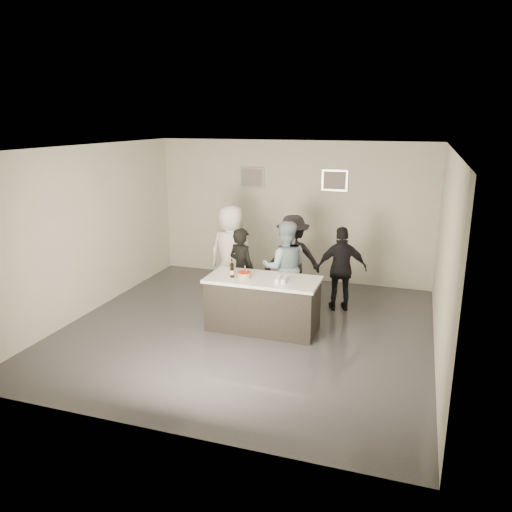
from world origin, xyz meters
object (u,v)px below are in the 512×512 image
Objects in this scene: beer_bottle_b at (232,270)px; person_guest_right at (342,269)px; person_main_black at (242,270)px; bar_counter at (263,304)px; cake at (244,275)px; person_guest_left at (231,253)px; beer_bottle_a at (232,266)px; person_guest_back at (292,259)px; person_main_blue at (285,268)px.

person_guest_right is (1.59, 1.42, -0.25)m from beer_bottle_b.
beer_bottle_b is at bearing 123.35° from person_main_black.
cake is at bearing -168.41° from bar_counter.
person_main_black is at bearing 129.74° from person_guest_left.
beer_bottle_a is 1.55m from person_guest_back.
bar_counter is at bearing 58.72° from person_guest_back.
bar_counter is 1.09× the size of person_main_blue.
person_main_blue reaches higher than bar_counter.
person_main_blue reaches higher than beer_bottle_b.
person_main_blue is at bearing 80.37° from bar_counter.
beer_bottle_a is at bearing 171.28° from bar_counter.
person_guest_right is (1.09, 1.30, 0.33)m from bar_counter.
bar_counter is at bearing 62.53° from person_main_blue.
person_guest_back reaches higher than cake.
person_guest_left is (-0.73, 1.32, -0.01)m from cake.
beer_bottle_a is 1.07m from person_main_blue.
cake is 0.87× the size of beer_bottle_b.
person_guest_back is at bearing -106.56° from person_main_blue.
person_guest_left reaches higher than person_guest_back.
person_guest_left reaches higher than beer_bottle_a.
person_guest_right is 0.98m from person_guest_back.
beer_bottle_a is at bearing 28.63° from person_main_blue.
person_main_blue is (0.14, 0.85, 0.40)m from bar_counter.
person_main_blue is at bearing 164.01° from person_guest_left.
cake is (-0.30, -0.06, 0.49)m from bar_counter.
person_main_blue reaches higher than beer_bottle_a.
person_main_blue is (0.72, 0.76, -0.18)m from beer_bottle_a.
cake is 0.14× the size of person_guest_right.
person_guest_left is at bearing 111.47° from beer_bottle_b.
beer_bottle_b is 0.15× the size of person_guest_back.
beer_bottle_b reaches higher than cake.
bar_counter is at bearing 32.61° from person_guest_right.
beer_bottle_a is 1.00× the size of beer_bottle_b.
cake reaches higher than bar_counter.
person_main_black is (-0.33, 0.78, -0.16)m from cake.
bar_counter is 7.15× the size of beer_bottle_b.
person_main_blue is at bearing 63.83° from cake.
person_guest_back is at bearing 74.02° from cake.
person_guest_left reaches higher than person_guest_right.
beer_bottle_b reaches higher than bar_counter.
bar_counter is 1.19× the size of person_guest_right.
person_guest_back is at bearing -167.21° from person_guest_left.
person_main_black is at bearing 1.46° from person_guest_right.
person_guest_back reaches higher than beer_bottle_b.
person_guest_left is (-0.54, 1.37, -0.11)m from beer_bottle_b.
person_guest_left is at bearing 119.06° from cake.
person_guest_back reaches higher than beer_bottle_a.
person_guest_right is at bearing -175.85° from person_guest_left.
person_guest_right reaches higher than cake.
bar_counter is 8.20× the size of cake.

